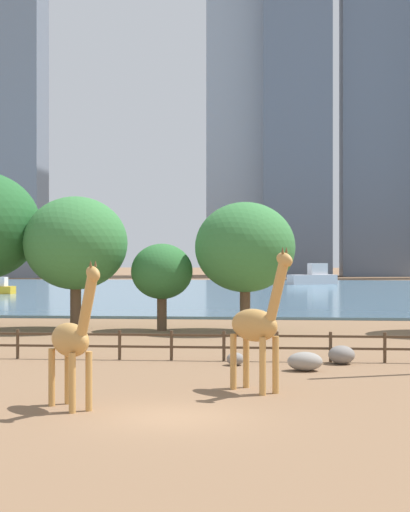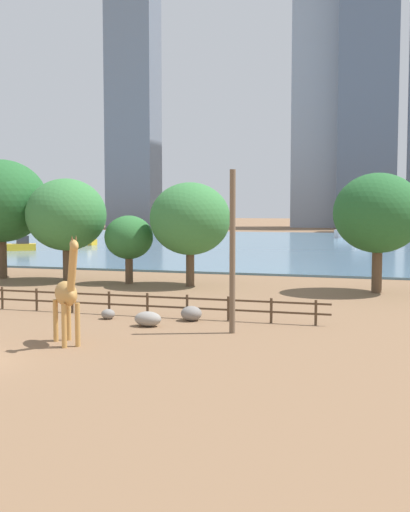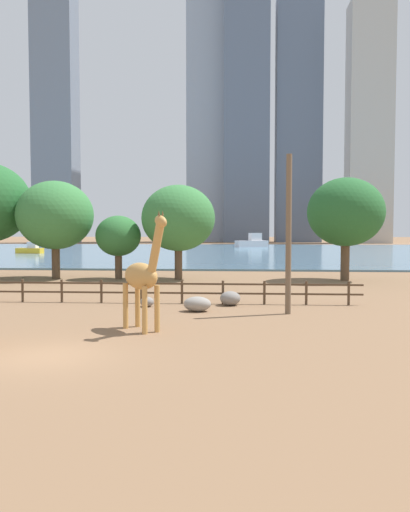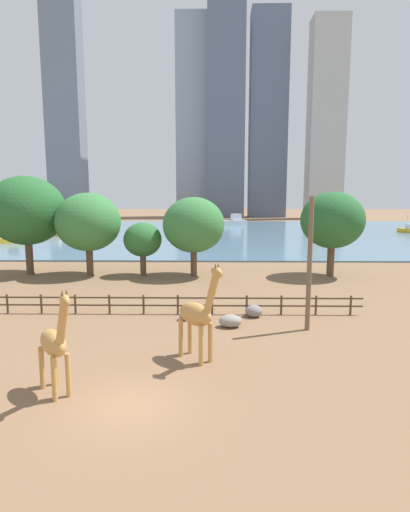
% 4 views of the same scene
% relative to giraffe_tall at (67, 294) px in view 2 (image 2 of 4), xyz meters
% --- Properties ---
extents(ground_plane, '(400.00, 400.00, 0.00)m').
position_rel_giraffe_tall_xyz_m(ground_plane, '(-2.36, 75.66, -2.25)').
color(ground_plane, brown).
extents(harbor_water, '(180.00, 86.00, 0.20)m').
position_rel_giraffe_tall_xyz_m(harbor_water, '(-2.36, 72.66, -2.15)').
color(harbor_water, slate).
rests_on(harbor_water, ground).
extents(giraffe_tall, '(2.42, 2.51, 4.86)m').
position_rel_giraffe_tall_xyz_m(giraffe_tall, '(0.00, 0.00, 0.00)').
color(giraffe_tall, '#C18C47').
rests_on(giraffe_tall, ground).
extents(utility_pole, '(0.28, 0.28, 7.78)m').
position_rel_giraffe_tall_xyz_m(utility_pole, '(6.30, 4.54, 1.64)').
color(utility_pole, brown).
rests_on(utility_pole, ground).
extents(boulder_near_fence, '(1.12, 1.04, 0.78)m').
position_rel_giraffe_tall_xyz_m(boulder_near_fence, '(3.42, 7.09, -1.86)').
color(boulder_near_fence, gray).
rests_on(boulder_near_fence, ground).
extents(boulder_by_pole, '(0.73, 0.71, 0.53)m').
position_rel_giraffe_tall_xyz_m(boulder_by_pole, '(-1.03, 6.32, -1.99)').
color(boulder_by_pole, gray).
rests_on(boulder_by_pole, ground).
extents(boulder_small, '(1.39, 1.00, 0.75)m').
position_rel_giraffe_tall_xyz_m(boulder_small, '(1.80, 4.98, -1.88)').
color(boulder_small, gray).
rests_on(boulder_small, ground).
extents(enclosure_fence, '(26.12, 0.14, 1.30)m').
position_rel_giraffe_tall_xyz_m(enclosure_fence, '(-2.52, 7.66, -1.49)').
color(enclosure_fence, '#4C3826').
rests_on(enclosure_fence, ground).
extents(tree_left_large, '(3.77, 3.77, 5.32)m').
position_rel_giraffe_tall_xyz_m(tree_left_large, '(-6.20, 21.19, 1.32)').
color(tree_left_large, brown).
rests_on(tree_left_large, ground).
extents(tree_center_broad, '(6.05, 6.05, 7.82)m').
position_rel_giraffe_tall_xyz_m(tree_center_broad, '(-1.10, 20.94, 2.82)').
color(tree_center_broad, brown).
rests_on(tree_center_broad, ground).
extents(tree_right_tall, '(6.17, 6.17, 8.35)m').
position_rel_giraffe_tall_xyz_m(tree_right_tall, '(12.51, 21.19, 3.29)').
color(tree_right_tall, brown).
rests_on(tree_right_tall, ground).
extents(tree_left_small, '(6.39, 6.39, 8.23)m').
position_rel_giraffe_tall_xyz_m(tree_left_small, '(-11.55, 21.09, 3.08)').
color(tree_left_small, brown).
rests_on(tree_left_small, ground).
extents(tree_right_small, '(7.63, 7.63, 9.90)m').
position_rel_giraffe_tall_xyz_m(tree_right_small, '(-17.86, 21.61, 4.19)').
color(tree_right_small, brown).
rests_on(tree_right_small, ground).
extents(boat_ferry, '(4.53, 2.00, 1.93)m').
position_rel_giraffe_tall_xyz_m(boat_ferry, '(-31.03, 61.36, -1.40)').
color(boat_ferry, gold).
rests_on(boat_ferry, harbor_water).
extents(boat_sailboat, '(7.77, 5.26, 3.22)m').
position_rel_giraffe_tall_xyz_m(boat_sailboat, '(6.95, 94.93, -0.96)').
color(boat_sailboat, silver).
rests_on(boat_sailboat, harbor_water).
extents(boat_barge, '(4.55, 3.65, 3.94)m').
position_rel_giraffe_tall_xyz_m(boat_barge, '(-33.50, 48.50, -1.39)').
color(boat_barge, gold).
rests_on(boat_barge, harbor_water).
extents(skyline_tower_glass, '(16.33, 9.82, 81.94)m').
position_rel_giraffe_tall_xyz_m(skyline_tower_glass, '(-6.07, 156.31, 38.72)').
color(skyline_tower_glass, '#939EAD').
rests_on(skyline_tower_glass, ground).
extents(skyline_block_left, '(12.86, 9.05, 94.49)m').
position_rel_giraffe_tall_xyz_m(skyline_block_left, '(-54.06, 135.80, 44.99)').
color(skyline_block_left, slate).
rests_on(skyline_block_left, ground).
extents(skyline_block_right, '(15.00, 12.85, 105.37)m').
position_rel_giraffe_tall_xyz_m(skyline_block_right, '(6.31, 151.10, 50.43)').
color(skyline_block_right, slate).
rests_on(skyline_block_right, ground).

